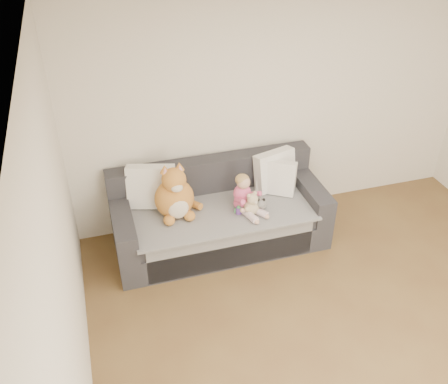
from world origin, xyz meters
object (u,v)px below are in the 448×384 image
(plush_cat, at_px, (175,196))
(sofa, at_px, (219,217))
(sippy_cup, at_px, (239,209))
(toddler, at_px, (245,196))
(teddy_bear, at_px, (252,205))

(plush_cat, bearing_deg, sofa, 0.90)
(sippy_cup, bearing_deg, toddler, 33.67)
(toddler, bearing_deg, sofa, 120.58)
(sofa, height_order, teddy_bear, sofa)
(toddler, bearing_deg, teddy_bear, -84.75)
(toddler, relative_size, sippy_cup, 4.03)
(toddler, distance_m, teddy_bear, 0.12)
(sofa, relative_size, teddy_bear, 8.44)
(sofa, relative_size, toddler, 5.36)
(plush_cat, xyz_separation_m, teddy_bear, (0.73, -0.21, -0.12))
(toddler, height_order, teddy_bear, toddler)
(sippy_cup, bearing_deg, teddy_bear, -17.31)
(teddy_bear, xyz_separation_m, sippy_cup, (-0.13, 0.04, -0.05))
(toddler, relative_size, plush_cat, 0.68)
(plush_cat, distance_m, sippy_cup, 0.65)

